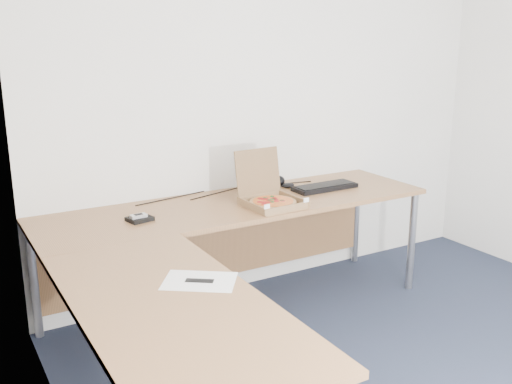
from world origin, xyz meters
TOP-DOWN VIEW (x-y plane):
  - room_shell at (0.00, 0.00)m, footprint 3.50×3.50m
  - desk at (-0.82, 0.97)m, footprint 2.50×2.20m
  - pizza_box at (-0.36, 1.25)m, footprint 0.32×0.37m
  - drinking_glass at (-0.17, 1.67)m, footprint 0.07×0.07m
  - keyboard at (0.16, 1.40)m, footprint 0.45×0.17m
  - mouse at (-0.03, 1.56)m, footprint 0.11×0.09m
  - wallet at (-1.16, 1.36)m, footprint 0.15×0.13m
  - phone at (-1.17, 1.36)m, footprint 0.09×0.06m
  - paper_sheet at (-1.22, 0.44)m, footprint 0.37×0.35m
  - dome_speaker at (-0.06, 1.63)m, footprint 0.09×0.09m
  - cable_bundle at (-0.47, 1.68)m, footprint 0.62×0.13m

SIDE VIEW (x-z plane):
  - desk at x=-0.82m, z-range 0.34..1.07m
  - paper_sheet at x=-1.22m, z-range 0.73..0.73m
  - cable_bundle at x=-0.47m, z-range 0.73..0.74m
  - wallet at x=-1.16m, z-range 0.73..0.75m
  - keyboard at x=0.16m, z-range 0.73..0.76m
  - mouse at x=-0.03m, z-range 0.73..0.76m
  - phone at x=-1.17m, z-range 0.75..0.77m
  - dome_speaker at x=-0.06m, z-range 0.73..0.81m
  - pizza_box at x=-0.36m, z-range 0.61..0.93m
  - drinking_glass at x=-0.17m, z-range 0.73..0.84m
  - room_shell at x=0.00m, z-range 0.00..2.50m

